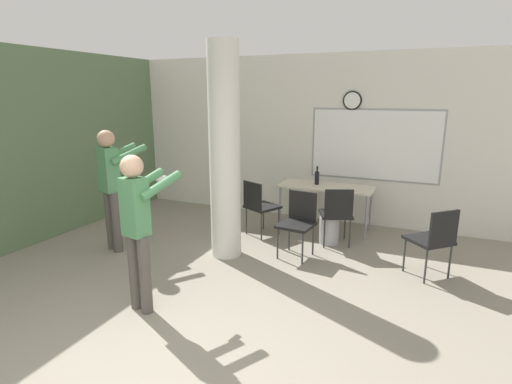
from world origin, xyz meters
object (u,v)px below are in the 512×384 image
(folding_table, at_px, (326,189))
(person_playing_front, at_px, (138,221))
(chair_table_right, at_px, (337,212))
(chair_table_front, at_px, (298,219))
(chair_mid_room, at_px, (434,237))
(chair_table_left, at_px, (259,204))
(person_watching_back, at_px, (112,181))
(bottle_on_table, at_px, (317,177))

(folding_table, bearing_deg, person_playing_front, -108.74)
(folding_table, height_order, chair_table_right, chair_table_right)
(chair_table_front, bearing_deg, chair_table_right, 55.34)
(folding_table, xyz_separation_m, chair_table_right, (0.32, -0.65, -0.16))
(chair_table_right, bearing_deg, chair_mid_room, -24.94)
(folding_table, distance_m, chair_table_right, 0.74)
(chair_table_left, bearing_deg, folding_table, 39.28)
(person_watching_back, distance_m, person_playing_front, 1.81)
(folding_table, distance_m, chair_table_front, 1.23)
(folding_table, distance_m, person_playing_front, 3.39)
(chair_mid_room, xyz_separation_m, chair_table_left, (-2.47, 0.54, 0.00))
(folding_table, bearing_deg, bottle_on_table, 164.48)
(chair_table_right, bearing_deg, chair_table_left, -177.15)
(bottle_on_table, relative_size, person_playing_front, 0.19)
(bottle_on_table, bearing_deg, folding_table, -15.52)
(chair_table_left, height_order, person_watching_back, person_watching_back)
(chair_mid_room, relative_size, chair_table_right, 1.00)
(person_playing_front, bearing_deg, chair_table_right, 61.08)
(chair_mid_room, xyz_separation_m, person_watching_back, (-4.09, -0.81, 0.48))
(chair_table_left, relative_size, person_watching_back, 0.52)
(chair_table_right, xyz_separation_m, chair_table_left, (-1.19, -0.06, 0.00))
(person_watching_back, bearing_deg, bottle_on_table, 42.13)
(chair_table_right, distance_m, person_playing_front, 2.95)
(chair_mid_room, height_order, person_watching_back, person_watching_back)
(bottle_on_table, distance_m, person_watching_back, 3.13)
(bottle_on_table, distance_m, chair_table_front, 1.31)
(chair_table_front, xyz_separation_m, person_playing_front, (-1.02, -1.98, 0.43))
(chair_table_left, bearing_deg, chair_mid_room, -12.26)
(chair_table_front, bearing_deg, person_watching_back, -160.96)
(chair_mid_room, relative_size, person_watching_back, 0.52)
(bottle_on_table, height_order, chair_mid_room, bottle_on_table)
(person_watching_back, height_order, person_playing_front, person_watching_back)
(chair_table_left, relative_size, person_playing_front, 0.54)
(folding_table, distance_m, chair_mid_room, 2.03)
(chair_table_front, xyz_separation_m, chair_table_left, (-0.79, 0.51, 0.00))
(chair_mid_room, height_order, chair_table_left, same)
(person_watching_back, bearing_deg, chair_table_right, 26.56)
(chair_mid_room, height_order, chair_table_right, same)
(person_watching_back, bearing_deg, chair_table_left, 39.69)
(bottle_on_table, bearing_deg, chair_table_left, -132.86)
(folding_table, relative_size, chair_table_left, 1.71)
(person_watching_back, bearing_deg, person_playing_front, -39.39)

